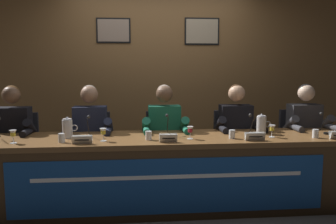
% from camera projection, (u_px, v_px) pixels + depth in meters
% --- Properties ---
extents(ground_plane, '(12.00, 12.00, 0.00)m').
position_uv_depth(ground_plane, '(168.00, 206.00, 3.61)').
color(ground_plane, '#4C4742').
extents(wall_back_panelled, '(5.63, 0.14, 2.60)m').
position_uv_depth(wall_back_panelled, '(158.00, 76.00, 4.94)').
color(wall_back_panelled, brown).
rests_on(wall_back_panelled, ground_plane).
extents(conference_table, '(4.43, 0.76, 0.73)m').
position_uv_depth(conference_table, '(169.00, 161.00, 3.43)').
color(conference_table, brown).
rests_on(conference_table, ground_plane).
extents(chair_far_left, '(0.44, 0.44, 0.90)m').
position_uv_depth(chair_far_left, '(19.00, 154.00, 3.96)').
color(chair_far_left, black).
rests_on(chair_far_left, ground_plane).
extents(panelist_far_left, '(0.51, 0.48, 1.23)m').
position_uv_depth(panelist_far_left, '(11.00, 134.00, 3.73)').
color(panelist_far_left, black).
rests_on(panelist_far_left, ground_plane).
extents(juice_glass_far_left, '(0.06, 0.06, 0.12)m').
position_uv_depth(juice_glass_far_left, '(13.00, 134.00, 3.19)').
color(juice_glass_far_left, white).
rests_on(juice_glass_far_left, conference_table).
extents(chair_left, '(0.44, 0.44, 0.90)m').
position_uv_depth(chair_left, '(93.00, 153.00, 4.03)').
color(chair_left, black).
rests_on(chair_left, ground_plane).
extents(panelist_left, '(0.51, 0.48, 1.23)m').
position_uv_depth(panelist_left, '(90.00, 133.00, 3.80)').
color(panelist_left, black).
rests_on(panelist_left, ground_plane).
extents(nameplate_left, '(0.18, 0.06, 0.08)m').
position_uv_depth(nameplate_left, '(82.00, 140.00, 3.17)').
color(nameplate_left, white).
rests_on(nameplate_left, conference_table).
extents(juice_glass_left, '(0.06, 0.06, 0.12)m').
position_uv_depth(juice_glass_left, '(103.00, 132.00, 3.29)').
color(juice_glass_left, white).
rests_on(juice_glass_left, conference_table).
extents(water_cup_left, '(0.06, 0.06, 0.08)m').
position_uv_depth(water_cup_left, '(62.00, 138.00, 3.24)').
color(water_cup_left, silver).
rests_on(water_cup_left, conference_table).
extents(microphone_left, '(0.06, 0.17, 0.22)m').
position_uv_depth(microphone_left, '(88.00, 131.00, 3.43)').
color(microphone_left, black).
rests_on(microphone_left, conference_table).
extents(chair_center, '(0.44, 0.44, 0.90)m').
position_uv_depth(chair_center, '(164.00, 151.00, 4.11)').
color(chair_center, black).
rests_on(chair_center, ground_plane).
extents(panelist_center, '(0.51, 0.48, 1.23)m').
position_uv_depth(panelist_center, '(165.00, 131.00, 3.88)').
color(panelist_center, black).
rests_on(panelist_center, ground_plane).
extents(nameplate_center, '(0.17, 0.06, 0.08)m').
position_uv_depth(nameplate_center, '(168.00, 138.00, 3.25)').
color(nameplate_center, white).
rests_on(nameplate_center, conference_table).
extents(juice_glass_center, '(0.06, 0.06, 0.12)m').
position_uv_depth(juice_glass_center, '(190.00, 130.00, 3.39)').
color(juice_glass_center, white).
rests_on(juice_glass_center, conference_table).
extents(water_cup_center, '(0.06, 0.06, 0.08)m').
position_uv_depth(water_cup_center, '(149.00, 136.00, 3.35)').
color(water_cup_center, silver).
rests_on(water_cup_center, conference_table).
extents(microphone_center, '(0.06, 0.17, 0.22)m').
position_uv_depth(microphone_center, '(167.00, 129.00, 3.53)').
color(microphone_center, black).
rests_on(microphone_center, conference_table).
extents(chair_right, '(0.44, 0.44, 0.90)m').
position_uv_depth(chair_right, '(232.00, 150.00, 4.19)').
color(chair_right, black).
rests_on(chair_right, ground_plane).
extents(panelist_right, '(0.51, 0.48, 1.23)m').
position_uv_depth(panelist_right, '(237.00, 130.00, 3.96)').
color(panelist_right, black).
rests_on(panelist_right, ground_plane).
extents(nameplate_right, '(0.19, 0.06, 0.08)m').
position_uv_depth(nameplate_right, '(255.00, 136.00, 3.32)').
color(nameplate_right, white).
rests_on(nameplate_right, conference_table).
extents(juice_glass_right, '(0.06, 0.06, 0.12)m').
position_uv_depth(juice_glass_right, '(272.00, 129.00, 3.48)').
color(juice_glass_right, white).
rests_on(juice_glass_right, conference_table).
extents(water_cup_right, '(0.06, 0.06, 0.08)m').
position_uv_depth(water_cup_right, '(232.00, 135.00, 3.42)').
color(water_cup_right, silver).
rests_on(water_cup_right, conference_table).
extents(microphone_right, '(0.06, 0.17, 0.22)m').
position_uv_depth(microphone_right, '(253.00, 128.00, 3.57)').
color(microphone_right, black).
rests_on(microphone_right, conference_table).
extents(chair_far_right, '(0.44, 0.44, 0.90)m').
position_uv_depth(chair_far_right, '(298.00, 148.00, 4.26)').
color(chair_far_right, black).
rests_on(chair_far_right, ground_plane).
extents(panelist_far_right, '(0.51, 0.48, 1.23)m').
position_uv_depth(panelist_far_right, '(307.00, 129.00, 4.03)').
color(panelist_far_right, black).
rests_on(panelist_far_right, ground_plane).
extents(water_cup_far_right, '(0.06, 0.06, 0.08)m').
position_uv_depth(water_cup_far_right, '(315.00, 134.00, 3.45)').
color(water_cup_far_right, silver).
rests_on(water_cup_far_right, conference_table).
extents(microphone_far_right, '(0.06, 0.17, 0.22)m').
position_uv_depth(microphone_far_right, '(325.00, 127.00, 3.67)').
color(microphone_far_right, black).
rests_on(microphone_far_right, conference_table).
extents(water_pitcher_left_side, '(0.15, 0.10, 0.21)m').
position_uv_depth(water_pitcher_left_side, '(68.00, 128.00, 3.44)').
color(water_pitcher_left_side, silver).
rests_on(water_pitcher_left_side, conference_table).
extents(water_pitcher_right_side, '(0.15, 0.10, 0.21)m').
position_uv_depth(water_pitcher_right_side, '(262.00, 125.00, 3.67)').
color(water_pitcher_right_side, silver).
rests_on(water_pitcher_right_side, conference_table).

